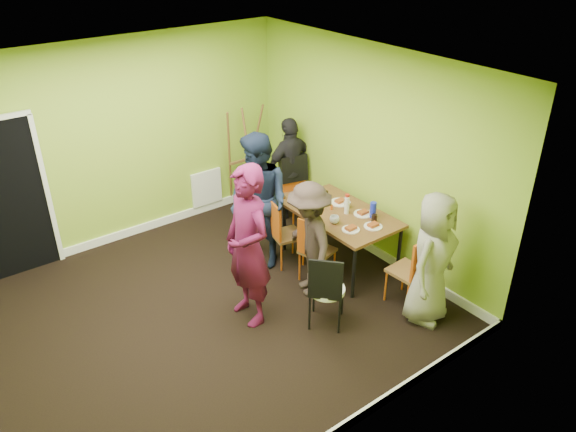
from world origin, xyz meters
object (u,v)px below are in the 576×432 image
Objects in this scene: chair_left_near at (314,247)px; person_front_end at (432,259)px; chair_left_far at (282,230)px; person_left_far at (259,202)px; person_back_end at (291,168)px; thermos at (347,205)px; person_left_near at (309,239)px; chair_front_end at (413,267)px; chair_bentwood at (326,288)px; easel at (244,158)px; dining_table at (341,216)px; orange_bottle at (331,207)px; chair_back_end at (295,175)px; person_standing at (248,247)px; blue_bottle at (373,210)px.

chair_left_near is 1.47m from person_front_end.
person_front_end is (0.66, -1.88, 0.28)m from chair_left_far.
person_back_end is (1.13, 0.82, -0.12)m from person_left_far.
thermos is at bearing 83.45° from chair_left_near.
chair_front_end is at bearing 58.47° from person_left_near.
chair_bentwood is 3.17m from easel.
person_left_far is 2.27m from person_front_end.
dining_table is 1.03× the size of person_left_near.
chair_front_end is at bearing -87.17° from dining_table.
person_left_far reaches higher than dining_table.
orange_bottle is at bearing 103.78° from chair_left_near.
chair_back_end is 0.53× the size of person_standing.
chair_left_near is 0.50× the size of person_left_far.
chair_bentwood is 0.65× the size of person_left_near.
chair_left_far is at bearing 121.82° from chair_bentwood.
chair_left_near is at bearing 73.90° from chair_back_end.
easel is at bearing -59.45° from person_back_end.
thermos is at bearing 123.01° from person_left_near.
chair_left_near is at bearing -165.73° from dining_table.
chair_front_end is 2.08m from person_left_far.
person_front_end reaches higher than thermos.
dining_table is at bearing 127.71° from person_left_near.
chair_left_near is 2.34m from easel.
dining_table is 6.30× the size of thermos.
easel is at bearing -175.86° from person_left_near.
chair_back_end is 14.29× the size of orange_bottle.
person_left_far is (-0.79, 0.51, 0.11)m from orange_bottle.
person_front_end reaches higher than person_back_end.
thermos is 0.15× the size of person_back_end.
chair_left_near is 1.71m from chair_back_end.
person_back_end is at bearing 108.68° from chair_bentwood.
chair_left_far is 3.79× the size of thermos.
chair_left_near is 0.62× the size of person_left_near.
orange_bottle is at bearing 75.28° from chair_left_far.
person_standing reaches higher than person_left_far.
easel reaches higher than chair_front_end.
orange_bottle is at bearing 90.96° from chair_front_end.
dining_table is at bearing 91.59° from chair_back_end.
chair_left_far is 1.25m from person_standing.
person_back_end is at bearing 132.57° from person_standing.
chair_left_far is 2.02m from person_front_end.
chair_left_near is 1.22m from chair_front_end.
easel is (-0.36, 0.80, 0.10)m from chair_back_end.
person_front_end reaches higher than orange_bottle.
person_left_near is at bearing 126.05° from chair_front_end.
orange_bottle is at bearing 120.98° from blue_bottle.
chair_front_end is at bearing -85.80° from orange_bottle.
chair_back_end is 0.64× the size of person_front_end.
person_left_far reaches higher than chair_left_near.
chair_back_end is (0.83, 1.47, 0.21)m from chair_left_near.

